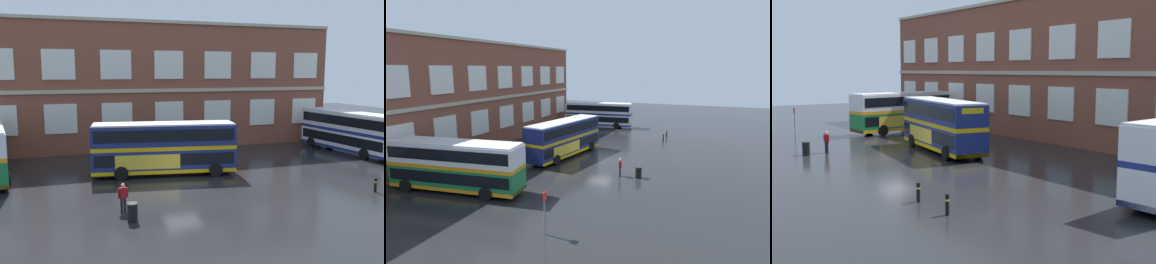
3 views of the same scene
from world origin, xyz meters
TOP-DOWN VIEW (x-y plane):
  - ground_plane at (0.00, 2.00)m, footprint 120.00×120.00m
  - brick_terminal_building at (-2.50, 17.98)m, footprint 47.58×8.19m
  - double_decker_middle at (-0.28, 4.06)m, footprint 11.27×4.31m
  - double_decker_far at (19.33, 7.02)m, footprint 3.79×11.22m
  - waiting_passenger at (-4.68, -3.67)m, footprint 0.64×0.33m
  - station_litter_bin at (-4.44, -5.33)m, footprint 0.60×0.60m
  - safety_bollard_east at (12.00, -4.95)m, footprint 0.19×0.19m

SIDE VIEW (x-z plane):
  - ground_plane at x=0.00m, z-range 0.00..0.00m
  - safety_bollard_east at x=12.00m, z-range 0.02..0.97m
  - station_litter_bin at x=-4.44m, z-range 0.01..1.04m
  - waiting_passenger at x=-4.68m, z-range 0.08..1.78m
  - double_decker_middle at x=-0.28m, z-range 0.11..4.18m
  - double_decker_far at x=19.33m, z-range 0.11..4.18m
  - brick_terminal_building at x=-2.50m, z-range -0.15..12.87m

